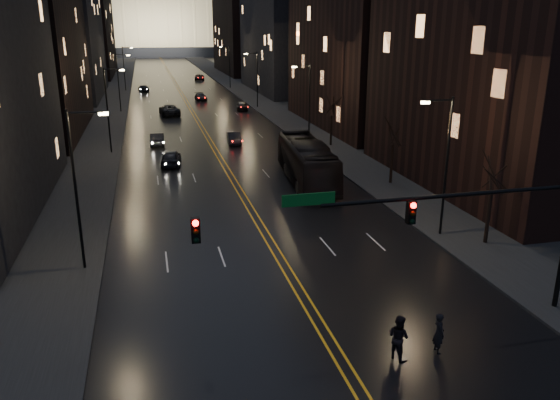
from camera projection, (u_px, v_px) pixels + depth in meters
ground at (328, 339)px, 23.82m from camera, size 900.00×900.00×0.00m
road at (172, 77)px, 144.11m from camera, size 20.00×320.00×0.02m
sidewalk_left at (117, 78)px, 140.93m from camera, size 8.00×320.00×0.16m
sidewalk_right at (224, 76)px, 147.24m from camera, size 8.00×320.00×0.16m
center_line at (172, 77)px, 144.10m from camera, size 0.62×320.00×0.01m
building_left_mid at (19, 17)px, 64.79m from camera, size 12.00×30.00×28.00m
building_left_far at (64, 43)px, 101.17m from camera, size 12.00×34.00×20.00m
building_left_dist at (87, 30)px, 144.97m from camera, size 12.00×40.00×24.00m
building_right_near at (503, 40)px, 43.39m from camera, size 12.00×26.00×24.00m
building_right_mid at (284, 26)px, 109.71m from camera, size 12.00×34.00×26.00m
building_right_dist at (243, 33)px, 154.73m from camera, size 12.00×40.00×22.00m
capitol at (156, 16)px, 249.91m from camera, size 90.00×50.00×58.50m
traffic_signal at (461, 219)px, 23.59m from camera, size 17.29×0.45×7.00m
streetlamp_right_near at (444, 160)px, 33.96m from camera, size 2.13×0.25×9.00m
streetlamp_left_near at (79, 183)px, 29.09m from camera, size 2.13×0.25×9.00m
streetlamp_right_mid at (308, 100)px, 61.72m from camera, size 2.13×0.25×9.00m
streetlamp_left_mid at (109, 106)px, 56.85m from camera, size 2.13×0.25×9.00m
streetlamp_right_far at (256, 77)px, 89.48m from camera, size 2.13×0.25×9.00m
streetlamp_left_far at (119, 79)px, 84.61m from camera, size 2.13×0.25×9.00m
streetlamp_right_dist at (229, 64)px, 117.23m from camera, size 2.13×0.25×9.00m
streetlamp_left_dist at (125, 66)px, 112.37m from camera, size 2.13×0.25×9.00m
tree_right_near at (493, 175)px, 32.77m from camera, size 2.40×2.40×6.65m
tree_right_mid at (394, 132)px, 45.72m from camera, size 2.40×2.40×6.65m
tree_right_far at (332, 106)px, 60.53m from camera, size 2.40×2.40×6.65m
bus at (307, 162)px, 47.19m from camera, size 4.19×13.35×3.66m
oncoming_car_a at (171, 158)px, 53.17m from camera, size 2.32×4.75×1.56m
oncoming_car_b at (157, 139)px, 62.29m from camera, size 1.72×4.42×1.43m
oncoming_car_c at (169, 110)px, 83.09m from camera, size 3.17×6.11×1.64m
oncoming_car_d at (144, 88)px, 112.82m from camera, size 2.44×4.84×1.35m
receding_car_a at (234, 138)px, 62.90m from camera, size 1.78×4.18×1.34m
receding_car_b at (242, 105)px, 88.23m from camera, size 2.35×4.59×1.50m
receding_car_c at (201, 97)px, 99.40m from camera, size 2.07×4.63×1.32m
receding_car_d at (199, 77)px, 136.76m from camera, size 2.88×5.30×1.41m
pedestrian_a at (439, 333)px, 22.63m from camera, size 0.46×0.68×1.81m
pedestrian_b at (399, 337)px, 22.20m from camera, size 0.89×1.09×1.96m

